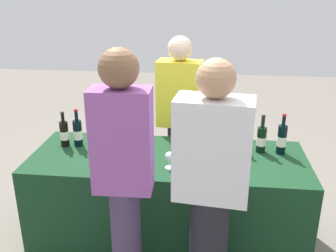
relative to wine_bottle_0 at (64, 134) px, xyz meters
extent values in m
plane|color=slate|center=(0.86, -0.11, -0.85)|extent=(12.00, 12.00, 0.00)
cube|color=#14381E|center=(0.86, -0.11, -0.48)|extent=(2.13, 0.81, 0.74)
cylinder|color=black|center=(0.00, 0.00, 0.00)|extent=(0.07, 0.07, 0.21)
cylinder|color=black|center=(0.00, 0.00, 0.13)|extent=(0.03, 0.03, 0.07)
cylinder|color=black|center=(0.00, 0.00, 0.18)|extent=(0.03, 0.03, 0.02)
cylinder|color=silver|center=(0.00, 0.00, -0.01)|extent=(0.07, 0.07, 0.07)
cylinder|color=black|center=(0.11, 0.01, 0.00)|extent=(0.07, 0.07, 0.22)
cylinder|color=black|center=(0.11, 0.01, 0.15)|extent=(0.03, 0.03, 0.08)
cylinder|color=maroon|center=(0.11, 0.01, 0.20)|extent=(0.03, 0.03, 0.02)
cylinder|color=silver|center=(0.11, 0.01, -0.01)|extent=(0.07, 0.07, 0.08)
cylinder|color=black|center=(0.92, 0.05, 0.01)|extent=(0.08, 0.08, 0.24)
cylinder|color=black|center=(0.92, 0.05, 0.17)|extent=(0.03, 0.03, 0.08)
cylinder|color=gold|center=(0.92, 0.05, 0.21)|extent=(0.03, 0.03, 0.02)
cylinder|color=silver|center=(0.92, 0.05, 0.00)|extent=(0.08, 0.08, 0.08)
cylinder|color=black|center=(1.19, -0.01, 0.01)|extent=(0.08, 0.08, 0.23)
cylinder|color=black|center=(1.19, -0.01, 0.16)|extent=(0.03, 0.03, 0.08)
cylinder|color=maroon|center=(1.19, -0.01, 0.21)|extent=(0.03, 0.03, 0.02)
cylinder|color=silver|center=(1.19, -0.01, 0.00)|extent=(0.08, 0.08, 0.08)
cylinder|color=black|center=(1.39, 0.09, 0.00)|extent=(0.08, 0.08, 0.22)
cylinder|color=black|center=(1.39, 0.09, 0.15)|extent=(0.03, 0.03, 0.09)
cylinder|color=maroon|center=(1.39, 0.09, 0.21)|extent=(0.03, 0.03, 0.02)
cylinder|color=silver|center=(1.39, 0.09, -0.01)|extent=(0.08, 0.08, 0.08)
cylinder|color=black|center=(1.58, 0.06, -0.01)|extent=(0.07, 0.07, 0.20)
cylinder|color=black|center=(1.58, 0.06, 0.14)|extent=(0.03, 0.03, 0.09)
cylinder|color=black|center=(1.58, 0.06, 0.19)|extent=(0.03, 0.03, 0.02)
cylinder|color=silver|center=(1.58, 0.06, -0.02)|extent=(0.07, 0.07, 0.07)
cylinder|color=black|center=(1.73, 0.04, 0.01)|extent=(0.07, 0.07, 0.23)
cylinder|color=black|center=(1.73, 0.04, 0.16)|extent=(0.03, 0.03, 0.08)
cylinder|color=maroon|center=(1.73, 0.04, 0.21)|extent=(0.03, 0.03, 0.02)
cylinder|color=silver|center=(1.73, 0.04, 0.00)|extent=(0.07, 0.07, 0.08)
cylinder|color=silver|center=(0.43, -0.31, -0.11)|extent=(0.07, 0.07, 0.00)
cylinder|color=silver|center=(0.43, -0.31, -0.07)|extent=(0.01, 0.01, 0.07)
sphere|color=silver|center=(0.43, -0.31, 0.00)|extent=(0.07, 0.07, 0.07)
sphere|color=#590C19|center=(0.43, -0.31, -0.01)|extent=(0.04, 0.04, 0.04)
cylinder|color=silver|center=(0.57, -0.30, -0.11)|extent=(0.06, 0.06, 0.00)
cylinder|color=silver|center=(0.57, -0.30, -0.07)|extent=(0.01, 0.01, 0.07)
sphere|color=silver|center=(0.57, -0.30, 0.00)|extent=(0.06, 0.06, 0.06)
sphere|color=#590C19|center=(0.57, -0.30, -0.01)|extent=(0.03, 0.03, 0.03)
cylinder|color=silver|center=(0.89, -0.30, -0.11)|extent=(0.07, 0.07, 0.00)
cylinder|color=silver|center=(0.89, -0.30, -0.07)|extent=(0.01, 0.01, 0.06)
sphere|color=silver|center=(0.89, -0.30, -0.01)|extent=(0.06, 0.06, 0.06)
sphere|color=#590C19|center=(0.89, -0.30, -0.02)|extent=(0.03, 0.03, 0.03)
cylinder|color=silver|center=(0.99, -0.19, -0.11)|extent=(0.07, 0.07, 0.00)
cylinder|color=silver|center=(0.99, -0.19, -0.07)|extent=(0.01, 0.01, 0.07)
sphere|color=silver|center=(0.99, -0.19, 0.00)|extent=(0.07, 0.07, 0.07)
sphere|color=#590C19|center=(0.99, -0.19, -0.02)|extent=(0.04, 0.04, 0.04)
cylinder|color=silver|center=(1.21, -0.30, -0.11)|extent=(0.06, 0.06, 0.00)
cylinder|color=silver|center=(1.21, -0.30, -0.07)|extent=(0.01, 0.01, 0.06)
sphere|color=silver|center=(1.21, -0.30, -0.01)|extent=(0.07, 0.07, 0.07)
cylinder|color=black|center=(0.90, 0.48, -0.45)|extent=(0.21, 0.21, 0.78)
cube|color=yellow|center=(0.90, 0.48, 0.23)|extent=(0.41, 0.26, 0.59)
sphere|color=beige|center=(0.90, 0.48, 0.63)|extent=(0.21, 0.21, 0.21)
cylinder|color=#3F3351|center=(0.67, -0.79, -0.43)|extent=(0.19, 0.19, 0.83)
cube|color=#8C4C99|center=(0.67, -0.79, 0.30)|extent=(0.35, 0.20, 0.62)
sphere|color=brown|center=(0.67, -0.79, 0.72)|extent=(0.23, 0.23, 0.23)
cylinder|color=black|center=(1.19, -0.77, -0.44)|extent=(0.24, 0.24, 0.81)
cube|color=silver|center=(1.19, -0.77, 0.27)|extent=(0.46, 0.29, 0.61)
sphere|color=tan|center=(1.19, -0.77, 0.68)|extent=(0.22, 0.22, 0.22)
cube|color=white|center=(0.27, 0.77, -0.39)|extent=(0.54, 0.03, 0.91)
camera|label=1|loc=(1.16, -2.77, 1.16)|focal=40.95mm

